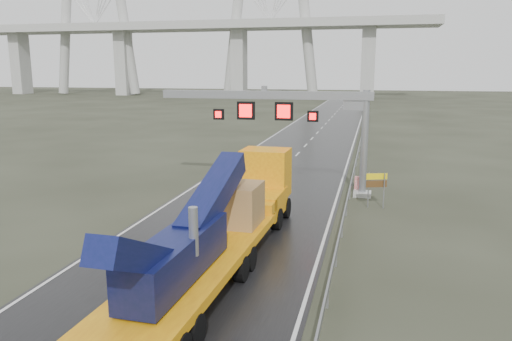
% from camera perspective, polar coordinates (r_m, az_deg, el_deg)
% --- Properties ---
extents(ground, '(400.00, 400.00, 0.00)m').
position_cam_1_polar(ground, '(19.57, -10.87, -14.58)').
color(ground, '#292C1E').
rests_on(ground, ground).
extents(road, '(11.00, 200.00, 0.02)m').
position_cam_1_polar(road, '(57.10, 5.68, 2.85)').
color(road, black).
rests_on(road, ground).
extents(guardrail, '(0.20, 140.00, 1.40)m').
position_cam_1_polar(guardrail, '(46.65, 11.47, 1.59)').
color(guardrail, gray).
rests_on(guardrail, ground).
extents(sign_gantry, '(14.90, 1.20, 7.42)m').
position_cam_1_polar(sign_gantry, '(34.50, 4.39, 6.60)').
color(sign_gantry, '#A5A5A0').
rests_on(sign_gantry, ground).
extents(heavy_haul_truck, '(3.64, 20.59, 4.81)m').
position_cam_1_polar(heavy_haul_truck, '(22.60, -3.44, -5.70)').
color(heavy_haul_truck, '#FFAE0E').
rests_on(heavy_haul_truck, ground).
extents(exit_sign_pair, '(1.27, 0.47, 2.27)m').
position_cam_1_polar(exit_sign_pair, '(31.84, 13.60, -1.44)').
color(exit_sign_pair, '#909398').
rests_on(exit_sign_pair, ground).
extents(striped_barrier, '(0.71, 0.41, 1.18)m').
position_cam_1_polar(striped_barrier, '(35.63, 11.77, -1.64)').
color(striped_barrier, red).
rests_on(striped_barrier, ground).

